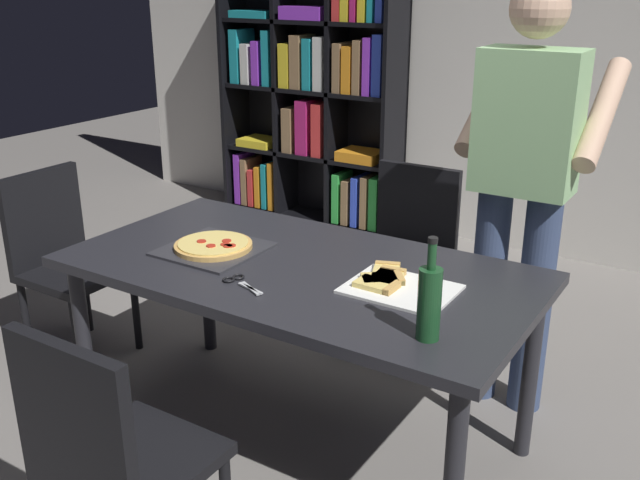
{
  "coord_description": "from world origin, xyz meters",
  "views": [
    {
      "loc": [
        1.37,
        -2.03,
        1.75
      ],
      "look_at": [
        0.0,
        0.15,
        0.8
      ],
      "focal_mm": 40.24,
      "sensor_mm": 36.0,
      "label": 1
    }
  ],
  "objects": [
    {
      "name": "person_serving_pizza",
      "position": [
        0.59,
        0.72,
        1.0
      ],
      "size": [
        0.55,
        0.54,
        1.75
      ],
      "color": "#38476B",
      "rests_on": "ground_plane"
    },
    {
      "name": "pizza_slices_on_towel",
      "position": [
        0.38,
        0.01,
        0.76
      ],
      "size": [
        0.36,
        0.3,
        0.03
      ],
      "color": "white",
      "rests_on": "dining_table"
    },
    {
      "name": "back_wall",
      "position": [
        0.0,
        2.6,
        1.4
      ],
      "size": [
        6.4,
        0.1,
        2.8
      ],
      "primitive_type": "cube",
      "color": "silver",
      "rests_on": "ground_plane"
    },
    {
      "name": "pepperoni_pizza_on_tray",
      "position": [
        -0.36,
        -0.05,
        0.77
      ],
      "size": [
        0.36,
        0.36,
        0.04
      ],
      "color": "#2D2D33",
      "rests_on": "dining_table"
    },
    {
      "name": "ground_plane",
      "position": [
        0.0,
        0.0,
        0.0
      ],
      "size": [
        12.0,
        12.0,
        0.0
      ],
      "primitive_type": "plane",
      "color": "gray"
    },
    {
      "name": "chair_far_side",
      "position": [
        0.0,
        0.94,
        0.51
      ],
      "size": [
        0.42,
        0.42,
        0.9
      ],
      "color": "black",
      "rests_on": "ground_plane"
    },
    {
      "name": "dining_table",
      "position": [
        0.0,
        0.0,
        0.68
      ],
      "size": [
        1.74,
        0.91,
        0.75
      ],
      "color": "#232328",
      "rests_on": "ground_plane"
    },
    {
      "name": "chair_left_end",
      "position": [
        -1.36,
        0.0,
        0.51
      ],
      "size": [
        0.42,
        0.42,
        0.9
      ],
      "color": "black",
      "rests_on": "ground_plane"
    },
    {
      "name": "wine_bottle",
      "position": [
        0.64,
        -0.27,
        0.87
      ],
      "size": [
        0.07,
        0.07,
        0.32
      ],
      "color": "#194723",
      "rests_on": "dining_table"
    },
    {
      "name": "kitchen_scissors",
      "position": [
        -0.08,
        -0.25,
        0.76
      ],
      "size": [
        0.2,
        0.12,
        0.01
      ],
      "color": "silver",
      "rests_on": "dining_table"
    },
    {
      "name": "chair_near_camera",
      "position": [
        -0.0,
        -0.94,
        0.51
      ],
      "size": [
        0.42,
        0.42,
        0.9
      ],
      "color": "black",
      "rests_on": "ground_plane"
    },
    {
      "name": "bookshelf",
      "position": [
        -1.45,
        2.37,
        0.95
      ],
      "size": [
        1.4,
        0.35,
        1.95
      ],
      "color": "black",
      "rests_on": "ground_plane"
    }
  ]
}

